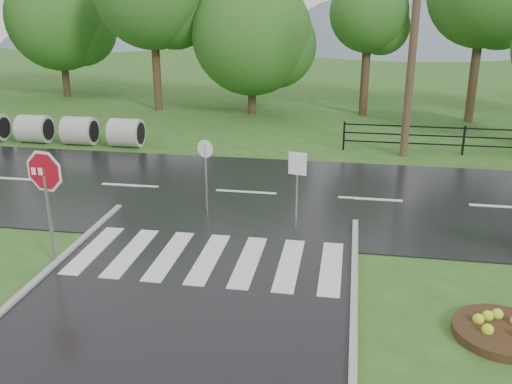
# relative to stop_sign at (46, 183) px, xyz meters

# --- Properties ---
(main_road) EXTENTS (90.00, 8.00, 0.04)m
(main_road) POSITION_rel_stop_sign_xyz_m (3.62, 5.78, -2.08)
(main_road) COLOR black
(main_road) RESTS_ON ground
(crosswalk) EXTENTS (6.50, 2.80, 0.02)m
(crosswalk) POSITION_rel_stop_sign_xyz_m (3.62, 0.78, -2.02)
(crosswalk) COLOR silver
(crosswalk) RESTS_ON ground
(fence_west) EXTENTS (9.58, 0.08, 1.20)m
(fence_west) POSITION_rel_stop_sign_xyz_m (11.37, 11.78, -1.35)
(fence_west) COLOR black
(fence_west) RESTS_ON ground
(hills) EXTENTS (102.00, 48.00, 48.00)m
(hills) POSITION_rel_stop_sign_xyz_m (7.12, 60.78, -17.61)
(hills) COLOR slate
(hills) RESTS_ON ground
(treeline) EXTENTS (83.20, 5.20, 10.00)m
(treeline) POSITION_rel_stop_sign_xyz_m (4.62, 19.78, -2.08)
(treeline) COLOR #275E1D
(treeline) RESTS_ON ground
(stop_sign) EXTENTS (1.32, 0.29, 3.02)m
(stop_sign) POSITION_rel_stop_sign_xyz_m (0.00, 0.00, 0.00)
(stop_sign) COLOR #939399
(stop_sign) RESTS_ON ground
(flower_bed) EXTENTS (1.82, 1.82, 0.36)m
(flower_bed) POSITION_rel_stop_sign_xyz_m (9.96, -1.45, -1.94)
(flower_bed) COLOR #332111
(flower_bed) RESTS_ON ground
(reg_sign_small) EXTENTS (0.49, 0.14, 2.26)m
(reg_sign_small) POSITION_rel_stop_sign_xyz_m (5.56, 2.92, -0.49)
(reg_sign_small) COLOR #939399
(reg_sign_small) RESTS_ON ground
(reg_sign_round) EXTENTS (0.50, 0.19, 2.23)m
(reg_sign_round) POSITION_rel_stop_sign_xyz_m (2.80, 3.90, -0.66)
(reg_sign_round) COLOR #939399
(reg_sign_round) RESTS_ON ground
(utility_pole_east) EXTENTS (1.65, 0.31, 9.25)m
(utility_pole_east) POSITION_rel_stop_sign_xyz_m (9.03, 11.28, 2.62)
(utility_pole_east) COLOR #473523
(utility_pole_east) RESTS_ON ground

